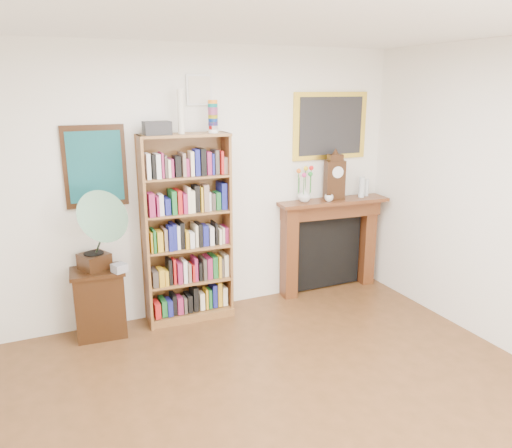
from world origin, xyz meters
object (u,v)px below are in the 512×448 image
Objects in this scene: bottle_left at (362,187)px; bottle_right at (366,187)px; bookshelf at (187,219)px; teacup at (329,198)px; flower_vase at (304,195)px; side_cabinet at (100,303)px; cd_stack at (119,268)px; fireplace at (329,237)px; mantel_clock at (335,178)px; gramophone at (93,227)px.

bottle_left reaches higher than bottle_right.
bottle_left is at bearing 3.37° from bookshelf.
teacup is at bearing 2.01° from bookshelf.
bottle_right reaches higher than flower_vase.
cd_stack reaches higher than side_cabinet.
mantel_clock reaches higher than fireplace.
flower_vase is at bearing 161.46° from teacup.
gramophone is at bearing -168.04° from mantel_clock.
cd_stack is 2.19m from flower_vase.
teacup reaches higher than side_cabinet.
bottle_left is at bearing 5.10° from side_cabinet.
bottle_right is (3.16, 0.16, 0.08)m from gramophone.
mantel_clock is at bearing -177.87° from bottle_right.
cd_stack is at bearing -175.82° from bottle_right.
gramophone is 2.33m from flower_vase.
bookshelf reaches higher than fireplace.
cd_stack is (0.20, -0.05, -0.42)m from gramophone.
mantel_clock is 0.39m from bottle_left.
side_cabinet is 1.32× the size of mantel_clock.
teacup reaches higher than cd_stack.
cd_stack is 2.59m from mantel_clock.
bookshelf is 9.31× the size of bottle_left.
bottle_left is (0.38, -0.07, 0.58)m from fireplace.
gramophone reaches higher than bottle_left.
flower_vase is at bearing -171.44° from fireplace.
flower_vase is at bearing 6.06° from cd_stack.
cd_stack is 0.23× the size of mantel_clock.
bottle_left is at bearing -3.79° from flower_vase.
flower_vase is at bearing -19.91° from gramophone.
mantel_clock is at bearing 176.41° from bottle_left.
bottle_left is at bearing -21.86° from gramophone.
side_cabinet is 0.85× the size of gramophone.
bookshelf reaches higher than teacup.
bottle_right is at bearing 4.40° from bookshelf.
mantel_clock is at bearing -70.06° from fireplace.
mantel_clock reaches higher than teacup.
flower_vase is 0.75m from bottle_left.
flower_vase is 1.56× the size of teacup.
bookshelf is 1.66× the size of fireplace.
flower_vase is at bearing 176.21° from bottle_left.
side_cabinet is at bearing 58.82° from gramophone.
bookshelf is 0.83m from cd_stack.
bookshelf reaches higher than bottle_left.
fireplace is at bearing 51.38° from teacup.
fireplace is 8.79× the size of flower_vase.
bookshelf is at bearing 13.08° from cd_stack.
gramophone is 6.73× the size of cd_stack.
teacup is (1.66, -0.03, 0.07)m from bookshelf.
flower_vase is 0.64× the size of bottle_left.
bottle_left reaches higher than cd_stack.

